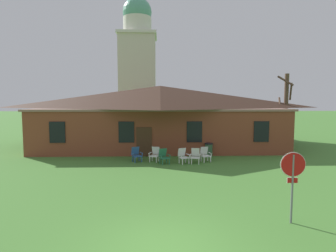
% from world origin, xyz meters
% --- Properties ---
extents(ground_plane, '(200.00, 200.00, 0.00)m').
position_xyz_m(ground_plane, '(0.00, 0.00, 0.00)').
color(ground_plane, '#477F33').
extents(brick_building, '(20.13, 10.40, 5.28)m').
position_xyz_m(brick_building, '(-0.00, 17.64, 2.69)').
color(brick_building, brown).
rests_on(brick_building, ground).
extents(dome_tower, '(5.18, 5.18, 18.67)m').
position_xyz_m(dome_tower, '(-3.00, 31.85, 8.51)').
color(dome_tower, beige).
rests_on(dome_tower, ground).
extents(stop_sign, '(0.81, 0.09, 2.34)m').
position_xyz_m(stop_sign, '(4.19, 1.51, 1.65)').
color(stop_sign, slate).
rests_on(stop_sign, ground).
extents(lawn_chair_by_porch, '(0.81, 0.85, 0.96)m').
position_xyz_m(lawn_chair_by_porch, '(-1.59, 10.90, 0.50)').
color(lawn_chair_by_porch, '#2D5693').
rests_on(lawn_chair_by_porch, ground).
extents(lawn_chair_near_door, '(0.77, 0.82, 0.96)m').
position_xyz_m(lawn_chair_near_door, '(-0.38, 10.92, 0.50)').
color(lawn_chair_near_door, white).
rests_on(lawn_chair_near_door, ground).
extents(lawn_chair_left_end, '(0.78, 0.83, 0.96)m').
position_xyz_m(lawn_chair_left_end, '(0.19, 10.24, 0.50)').
color(lawn_chair_left_end, '#28704C').
rests_on(lawn_chair_left_end, ground).
extents(lawn_chair_middle, '(0.79, 0.84, 0.96)m').
position_xyz_m(lawn_chair_middle, '(1.42, 10.32, 0.50)').
color(lawn_chair_middle, white).
rests_on(lawn_chair_middle, ground).
extents(lawn_chair_right_end, '(0.71, 0.75, 0.96)m').
position_xyz_m(lawn_chair_right_end, '(2.20, 10.30, 0.50)').
color(lawn_chair_right_end, silver).
rests_on(lawn_chair_right_end, ground).
extents(lawn_chair_far_side, '(0.74, 0.79, 0.96)m').
position_xyz_m(lawn_chair_far_side, '(2.90, 10.80, 0.50)').
color(lawn_chair_far_side, white).
rests_on(lawn_chair_far_side, ground).
extents(bare_tree_beside_building, '(1.50, 1.71, 6.31)m').
position_xyz_m(bare_tree_beside_building, '(11.01, 17.07, 3.35)').
color(bare_tree_beside_building, brown).
rests_on(bare_tree_beside_building, ground).
extents(trash_bin, '(0.56, 0.56, 0.98)m').
position_xyz_m(trash_bin, '(3.42, 12.34, 0.50)').
color(trash_bin, '#335638').
rests_on(trash_bin, ground).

